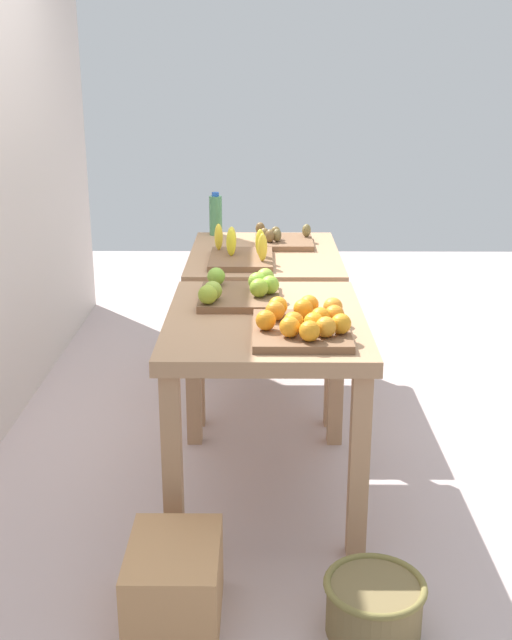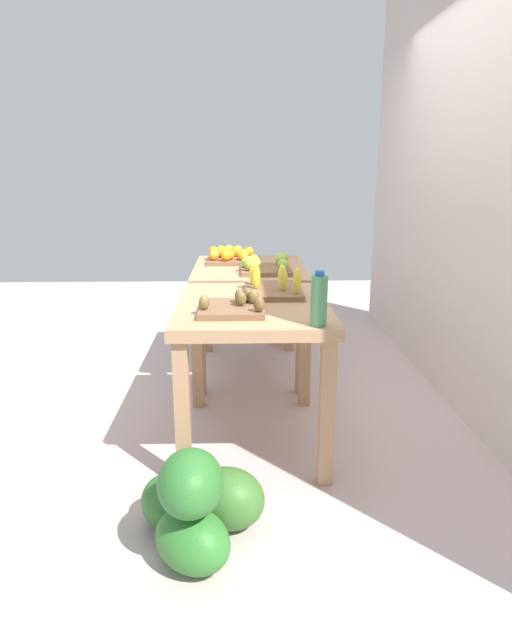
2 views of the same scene
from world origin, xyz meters
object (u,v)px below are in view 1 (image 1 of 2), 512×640
Objects in this scene: apple_bin at (240,291)px; watermelon_pile at (299,310)px; orange_bin at (304,323)px; cardboard_produce_box at (174,583)px; water_bottle at (216,215)px; display_table_right at (264,274)px; banana_crate at (241,255)px; kiwi_bin at (282,240)px; display_table_left at (265,344)px; wicker_basket at (374,605)px.

apple_bin reaches higher than watermelon_pile.
orange_bin reaches higher than cardboard_produce_box.
apple_bin is at bearing -172.41° from water_bottle.
cardboard_produce_box is at bearing 171.28° from display_table_right.
banana_crate is (-0.21, 0.12, 0.16)m from display_table_right.
watermelon_pile is at bearing -10.60° from cardboard_produce_box.
banana_crate is 1.22× the size of kiwi_bin.
water_bottle is (0.26, 0.38, 0.09)m from kiwi_bin.
orange_bin is 1.85m from water_bottle.
display_table_left and display_table_right have the same top height.
kiwi_bin is at bearing -27.46° from display_table_right.
cardboard_produce_box is at bearing 143.92° from orange_bin.
apple_bin is 1.37m from water_bottle.
water_bottle reaches higher than display_table_left.
water_bottle reaches higher than display_table_right.
water_bottle reaches higher than orange_bin.
kiwi_bin is (0.19, -0.10, 0.15)m from display_table_right.
kiwi_bin reaches higher than display_table_left.
water_bottle is (0.66, 0.17, 0.08)m from banana_crate.
apple_bin is 1.23× the size of wicker_basket.
banana_crate is (0.91, 0.12, 0.16)m from display_table_left.
wicker_basket is at bearing -173.42° from kiwi_bin.
water_bottle is (1.80, 0.43, 0.07)m from orange_bin.
wicker_basket is (-2.46, -0.64, -0.81)m from water_bottle.
orange_bin is 1.01m from wicker_basket.
wicker_basket is (-2.01, -0.35, -0.58)m from display_table_right.
orange_bin is 1.07× the size of apple_bin.
banana_crate reaches higher than apple_bin.
water_bottle reaches higher than cardboard_produce_box.
orange_bin reaches higher than watermelon_pile.
orange_bin is at bearing -36.08° from cardboard_produce_box.
cardboard_produce_box is at bearing 85.43° from wicker_basket.
banana_crate is (0.69, 0.01, -0.00)m from apple_bin.
water_bottle reaches higher than banana_crate.
kiwi_bin is at bearing 1.72° from orange_bin.
apple_bin is 1.40m from wicker_basket.
banana_crate is 1.99m from wicker_basket.
display_table_right is 2.89× the size of kiwi_bin.
display_table_left is 1.12m from display_table_right.
cardboard_produce_box is (-1.05, 0.19, -0.70)m from apple_bin.
apple_bin is 0.65× the size of watermelon_pile.
cardboard_produce_box is (-0.84, 0.30, -0.54)m from display_table_left.
banana_crate is 1.88m from cardboard_produce_box.
watermelon_pile is at bearing 2.22° from wicker_basket.
water_bottle is 2.53m from cardboard_produce_box.
banana_crate reaches higher than display_table_left.
kiwi_bin is at bearing 6.58° from wicker_basket.
display_table_left is 3.12× the size of wicker_basket.
water_bottle is 2.67m from wicker_basket.
apple_bin is at bearing 22.45° from wicker_basket.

